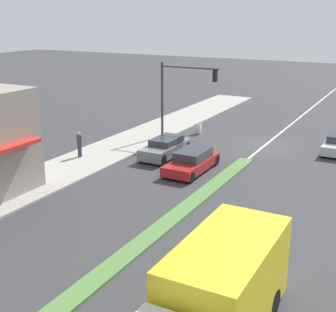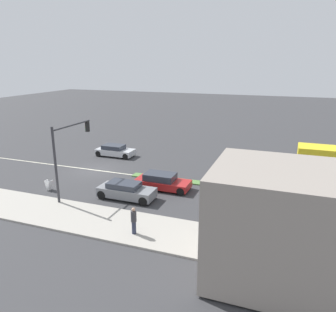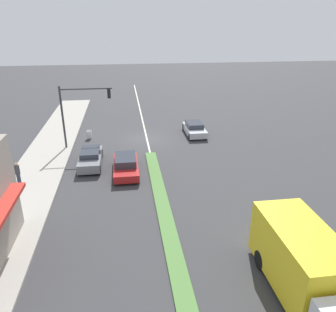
% 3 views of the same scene
% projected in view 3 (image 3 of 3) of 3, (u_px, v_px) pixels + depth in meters
% --- Properties ---
extents(ground_plane, '(160.00, 160.00, 0.00)m').
position_uv_depth(ground_plane, '(175.00, 258.00, 16.20)').
color(ground_plane, '#38383A').
extents(lane_marking_center, '(0.16, 60.00, 0.01)m').
position_uv_depth(lane_marking_center, '(147.00, 139.00, 32.68)').
color(lane_marking_center, beige).
rests_on(lane_marking_center, ground).
extents(traffic_signal_main, '(4.59, 0.34, 5.60)m').
position_uv_depth(traffic_signal_main, '(78.00, 106.00, 28.90)').
color(traffic_signal_main, '#333338').
rests_on(traffic_signal_main, sidewalk_right).
extents(pedestrian, '(0.34, 0.34, 1.67)m').
position_uv_depth(pedestrian, '(18.00, 173.00, 22.99)').
color(pedestrian, '#282D42').
rests_on(pedestrian, sidewalk_right).
extents(warning_aframe_sign, '(0.45, 0.53, 0.84)m').
position_uv_depth(warning_aframe_sign, '(89.00, 135.00, 32.52)').
color(warning_aframe_sign, silver).
rests_on(warning_aframe_sign, ground).
extents(delivery_truck, '(2.44, 7.50, 2.87)m').
position_uv_depth(delivery_truck, '(310.00, 273.00, 13.22)').
color(delivery_truck, silver).
rests_on(delivery_truck, ground).
extents(sedan_silver, '(1.84, 4.17, 1.24)m').
position_uv_depth(sedan_silver, '(194.00, 129.00, 33.73)').
color(sedan_silver, '#B7BABF').
rests_on(sedan_silver, ground).
extents(suv_grey, '(1.74, 4.34, 1.28)m').
position_uv_depth(suv_grey, '(91.00, 158.00, 26.45)').
color(suv_grey, slate).
rests_on(suv_grey, ground).
extents(hatchback_red, '(1.88, 4.48, 1.29)m').
position_uv_depth(hatchback_red, '(126.00, 165.00, 25.16)').
color(hatchback_red, '#AD1E1E').
rests_on(hatchback_red, ground).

